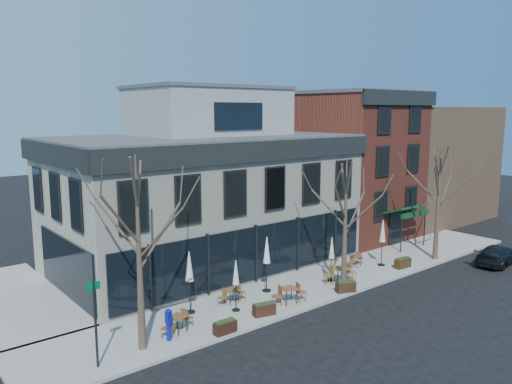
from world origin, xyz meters
TOP-DOWN VIEW (x-y plane):
  - ground at (0.00, 0.00)m, footprint 120.00×120.00m
  - sidewalk_front at (3.25, -2.15)m, footprint 33.50×4.70m
  - sidewalk_side at (-11.25, 6.00)m, footprint 4.50×12.00m
  - corner_building at (0.07, 5.07)m, footprint 18.39×10.39m
  - red_brick_building at (13.00, 4.98)m, footprint 8.20×11.78m
  - bg_building at (23.00, 6.00)m, footprint 12.00×12.00m
  - tree_corner at (-8.49, -3.20)m, footprint 3.93×3.98m
  - tree_mid at (3.01, -3.90)m, footprint 3.50×3.55m
  - tree_right at (12.01, -3.90)m, footprint 3.72×3.77m
  - sign_pole at (-10.50, -3.50)m, footprint 0.50×0.10m
  - parked_sedan at (14.57, -6.83)m, footprint 4.36×2.04m
  - call_box at (-7.31, -3.26)m, footprint 0.28×0.28m
  - cafe_set_0 at (-6.66, -2.86)m, footprint 1.80×0.97m
  - cafe_set_1 at (-2.80, -1.60)m, footprint 1.60×0.65m
  - cafe_set_2 at (-0.58, -3.45)m, footprint 1.92×0.93m
  - cafe_set_4 at (3.74, -3.01)m, footprint 2.04×1.11m
  - cafe_set_5 at (6.74, -1.63)m, footprint 1.58×0.72m
  - umbrella_0 at (-5.08, -1.34)m, footprint 0.49×0.49m
  - umbrella_1 at (-3.22, -2.52)m, footprint 0.41×0.41m
  - umbrella_2 at (-0.36, -1.45)m, footprint 0.48×0.48m
  - umbrella_3 at (3.52, -2.53)m, footprint 0.41×0.41m
  - umbrella_4 at (8.13, -2.55)m, footprint 0.47×0.47m
  - planter_0 at (-5.08, -4.20)m, footprint 1.05×0.42m
  - planter_1 at (-2.52, -3.80)m, footprint 1.14×0.68m
  - planter_2 at (2.84, -4.20)m, footprint 1.15×0.75m
  - planter_3 at (8.77, -3.66)m, footprint 1.15×0.52m

SIDE VIEW (x-z plane):
  - ground at x=0.00m, z-range 0.00..0.00m
  - sidewalk_front at x=3.25m, z-range 0.00..0.15m
  - sidewalk_side at x=-11.25m, z-range 0.00..0.15m
  - planter_0 at x=-5.08m, z-range 0.15..0.73m
  - planter_2 at x=2.84m, z-range 0.15..0.74m
  - planter_1 at x=-2.52m, z-range 0.15..0.75m
  - planter_3 at x=8.77m, z-range 0.15..0.78m
  - cafe_set_5 at x=6.74m, z-range 0.16..0.97m
  - cafe_set_1 at x=-2.80m, z-range 0.16..1.01m
  - parked_sedan at x=14.57m, z-range 0.00..1.23m
  - cafe_set_0 at x=-6.66m, z-range 0.16..1.09m
  - cafe_set_2 at x=-0.58m, z-range 0.16..1.15m
  - cafe_set_4 at x=3.74m, z-range 0.16..1.21m
  - call_box at x=-7.31m, z-range 0.19..1.62m
  - umbrella_1 at x=-3.22m, z-range 0.67..3.21m
  - umbrella_3 at x=3.52m, z-range 0.68..3.24m
  - sign_pole at x=-10.50m, z-range 0.37..3.77m
  - umbrella_4 at x=8.13m, z-range 0.75..3.66m
  - umbrella_2 at x=-0.36m, z-range 0.77..3.77m
  - umbrella_0 at x=-5.08m, z-range 0.78..3.82m
  - tree_mid at x=3.01m, z-range 0.27..7.31m
  - tree_right at x=12.01m, z-range 0.28..7.76m
  - tree_corner at x=-8.49m, z-range 0.29..8.21m
  - corner_building at x=0.07m, z-range -0.83..10.27m
  - bg_building at x=23.00m, z-range 0.00..10.00m
  - red_brick_building at x=13.00m, z-range 0.05..11.22m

